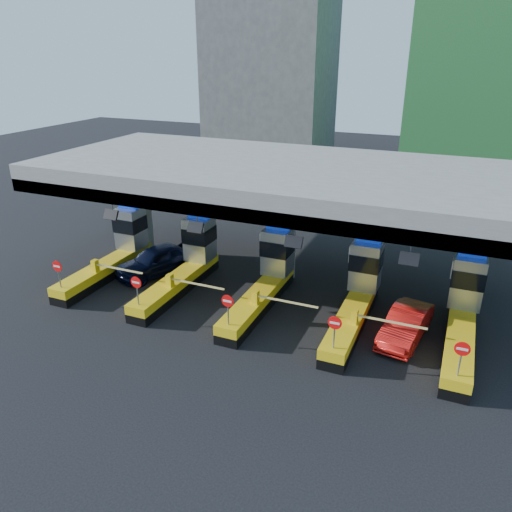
% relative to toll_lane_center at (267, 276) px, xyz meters
% --- Properties ---
extents(ground, '(120.00, 120.00, 0.00)m').
position_rel_toll_lane_center_xyz_m(ground, '(-0.00, -0.28, -1.40)').
color(ground, black).
rests_on(ground, ground).
extents(toll_canopy, '(28.00, 12.09, 7.00)m').
position_rel_toll_lane_center_xyz_m(toll_canopy, '(-0.00, 2.59, 4.74)').
color(toll_canopy, slate).
rests_on(toll_canopy, ground).
extents(toll_lane_far_left, '(4.43, 8.00, 4.16)m').
position_rel_toll_lane_center_xyz_m(toll_lane_far_left, '(-10.00, 0.00, 0.00)').
color(toll_lane_far_left, black).
rests_on(toll_lane_far_left, ground).
extents(toll_lane_left, '(4.43, 8.00, 4.16)m').
position_rel_toll_lane_center_xyz_m(toll_lane_left, '(-5.00, 0.00, 0.00)').
color(toll_lane_left, black).
rests_on(toll_lane_left, ground).
extents(toll_lane_center, '(4.43, 8.00, 4.16)m').
position_rel_toll_lane_center_xyz_m(toll_lane_center, '(0.00, 0.00, 0.00)').
color(toll_lane_center, black).
rests_on(toll_lane_center, ground).
extents(toll_lane_right, '(4.43, 8.00, 4.16)m').
position_rel_toll_lane_center_xyz_m(toll_lane_right, '(5.00, 0.00, 0.00)').
color(toll_lane_right, black).
rests_on(toll_lane_right, ground).
extents(toll_lane_far_right, '(4.43, 8.00, 4.16)m').
position_rel_toll_lane_center_xyz_m(toll_lane_far_right, '(10.00, 0.00, 0.00)').
color(toll_lane_far_right, black).
rests_on(toll_lane_far_right, ground).
extents(bg_building_concrete, '(14.00, 10.00, 18.00)m').
position_rel_toll_lane_center_xyz_m(bg_building_concrete, '(-14.00, 35.72, 7.60)').
color(bg_building_concrete, '#4C4C49').
rests_on(bg_building_concrete, ground).
extents(van, '(4.08, 5.61, 1.78)m').
position_rel_toll_lane_center_xyz_m(van, '(-7.48, 0.46, -0.51)').
color(van, black).
rests_on(van, ground).
extents(red_car, '(2.26, 4.72, 1.49)m').
position_rel_toll_lane_center_xyz_m(red_car, '(7.58, -1.24, -0.65)').
color(red_car, '#B4120D').
rests_on(red_car, ground).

